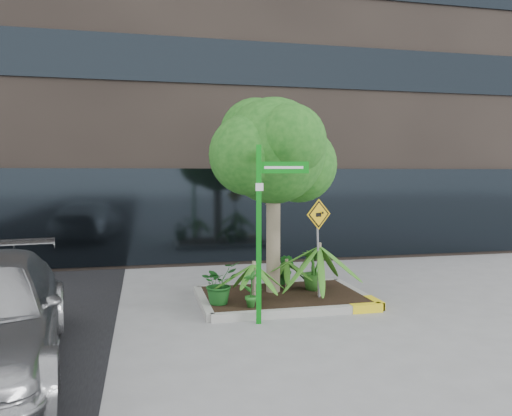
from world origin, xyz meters
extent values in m
plane|color=gray|center=(0.00, 0.00, 0.00)|extent=(80.00, 80.00, 0.00)
cube|color=#2D2621|center=(0.50, 8.50, 7.50)|extent=(18.00, 8.00, 15.00)
cube|color=#9E9E99|center=(0.20, 1.40, 0.07)|extent=(3.20, 0.15, 0.15)
cube|color=#9E9E99|center=(0.20, -0.80, 0.07)|extent=(3.20, 0.15, 0.15)
cube|color=#9E9E99|center=(-1.40, 0.30, 0.07)|extent=(0.15, 2.20, 0.15)
cube|color=#9E9E99|center=(1.80, 0.30, 0.07)|extent=(0.15, 2.20, 0.15)
cube|color=yellow|center=(1.50, -0.80, 0.07)|extent=(0.60, 0.17, 0.15)
cube|color=black|center=(0.20, 0.30, 0.12)|extent=(3.05, 2.05, 0.06)
cylinder|color=gray|center=(0.07, 0.57, 1.33)|extent=(0.28, 0.28, 2.67)
cylinder|color=gray|center=(0.16, 0.57, 2.31)|extent=(0.50, 0.14, 0.87)
sphere|color=#195117|center=(0.07, 0.57, 3.02)|extent=(2.13, 2.13, 2.13)
sphere|color=#195117|center=(0.70, 0.84, 2.75)|extent=(1.60, 1.60, 1.60)
sphere|color=#195117|center=(-0.46, 0.39, 2.93)|extent=(1.60, 1.60, 1.60)
sphere|color=#195117|center=(0.25, 0.04, 3.20)|extent=(1.42, 1.42, 1.42)
sphere|color=#195117|center=(-0.19, 1.01, 3.38)|extent=(1.51, 1.51, 1.51)
cylinder|color=gray|center=(0.86, -0.01, 0.68)|extent=(0.07, 0.07, 1.06)
cylinder|color=gray|center=(-0.49, -0.14, 0.54)|extent=(0.07, 0.07, 0.77)
cylinder|color=gray|center=(0.43, 0.80, 0.46)|extent=(0.07, 0.07, 0.62)
imported|color=#164F19|center=(-1.15, -0.14, 0.54)|extent=(0.98, 0.98, 0.78)
imported|color=#2B671F|center=(0.94, 0.53, 0.57)|extent=(0.66, 0.66, 0.84)
imported|color=#257424|center=(-0.62, -0.51, 0.50)|extent=(0.49, 0.49, 0.70)
imported|color=#1B5F1E|center=(0.51, 1.11, 0.48)|extent=(0.51, 0.51, 0.66)
cube|color=#0B7B14|center=(-0.60, -1.02, 1.52)|extent=(0.11, 0.11, 3.05)
cube|color=#0B7B14|center=(-0.20, -1.12, 2.67)|extent=(0.83, 0.23, 0.20)
cube|color=#0B7B14|center=(-0.50, -0.62, 2.89)|extent=(0.23, 0.83, 0.20)
cube|color=white|center=(-0.20, -1.14, 2.67)|extent=(0.63, 0.16, 0.04)
cube|color=white|center=(-0.52, -0.62, 2.89)|extent=(0.16, 0.63, 0.04)
cube|color=white|center=(-0.60, -1.07, 2.34)|extent=(0.13, 0.04, 0.13)
cylinder|color=slate|center=(0.81, -0.07, 1.03)|extent=(0.09, 0.14, 1.77)
cube|color=#E4AD0B|center=(0.81, -0.08, 1.78)|extent=(0.56, 0.23, 0.59)
cube|color=black|center=(0.81, -0.10, 1.78)|extent=(0.49, 0.19, 0.53)
cube|color=#E4AD0B|center=(0.81, -0.10, 1.78)|extent=(0.42, 0.17, 0.45)
cube|color=black|center=(0.80, -0.10, 1.77)|extent=(0.13, 0.05, 0.08)
camera|label=1|loc=(-2.50, -9.20, 2.57)|focal=35.00mm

